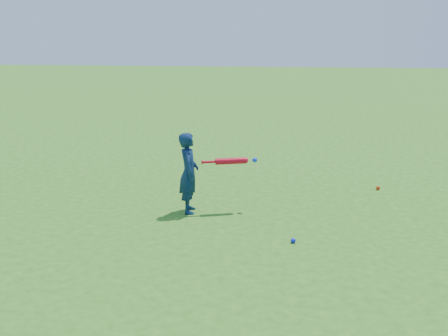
% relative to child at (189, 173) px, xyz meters
% --- Properties ---
extents(ground, '(80.00, 80.00, 0.00)m').
position_rel_child_xyz_m(ground, '(-0.70, 0.52, -0.57)').
color(ground, '#2A6B19').
rests_on(ground, ground).
extents(child, '(0.35, 0.46, 1.14)m').
position_rel_child_xyz_m(child, '(0.00, 0.00, 0.00)').
color(child, '#0E2345').
rests_on(child, ground).
extents(ground_ball_red, '(0.06, 0.06, 0.06)m').
position_rel_child_xyz_m(ground_ball_red, '(2.81, 1.52, -0.54)').
color(ground_ball_red, red).
rests_on(ground_ball_red, ground).
extents(ground_ball_blue, '(0.06, 0.06, 0.06)m').
position_rel_child_xyz_m(ground_ball_blue, '(1.48, -0.91, -0.54)').
color(ground_ball_blue, '#0D1CE7').
rests_on(ground_ball_blue, ground).
extents(bat_swing, '(0.76, 0.31, 0.09)m').
position_rel_child_xyz_m(bat_swing, '(0.60, 0.15, 0.16)').
color(bat_swing, red).
rests_on(bat_swing, ground).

